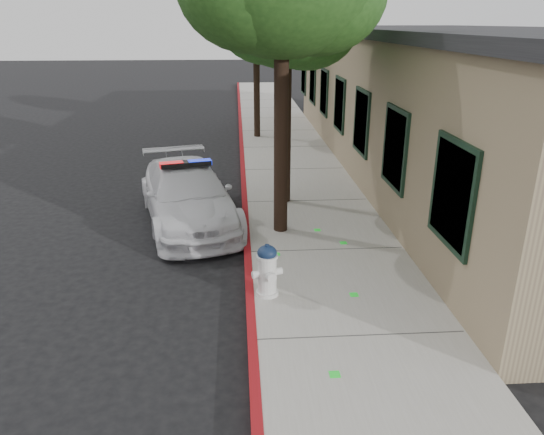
{
  "coord_description": "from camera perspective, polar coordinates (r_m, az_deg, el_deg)",
  "views": [
    {
      "loc": [
        -0.08,
        -6.2,
        4.41
      ],
      "look_at": [
        0.56,
        3.15,
        0.8
      ],
      "focal_mm": 33.77,
      "sensor_mm": 36.0,
      "label": 1
    }
  ],
  "objects": [
    {
      "name": "ground",
      "position": [
        7.61,
        -2.65,
        -14.4
      ],
      "size": [
        120.0,
        120.0,
        0.0
      ],
      "primitive_type": "plane",
      "color": "black",
      "rests_on": "ground"
    },
    {
      "name": "clapboard_building",
      "position": [
        16.8,
        20.38,
        11.94
      ],
      "size": [
        7.3,
        20.89,
        4.24
      ],
      "color": "#958562",
      "rests_on": "ground"
    },
    {
      "name": "police_car",
      "position": [
        11.94,
        -9.39,
        2.54
      ],
      "size": [
        2.94,
        4.97,
        1.47
      ],
      "rotation": [
        0.0,
        0.0,
        0.24
      ],
      "color": "silver",
      "rests_on": "ground"
    },
    {
      "name": "street_tree_far",
      "position": [
        20.12,
        -1.65,
        20.15
      ],
      "size": [
        2.82,
        2.89,
        5.26
      ],
      "rotation": [
        0.0,
        0.0,
        0.39
      ],
      "color": "black",
      "rests_on": "sidewalk"
    },
    {
      "name": "sidewalk",
      "position": [
        10.31,
        5.87,
        -3.95
      ],
      "size": [
        3.2,
        60.0,
        0.15
      ],
      "primitive_type": "cube",
      "color": "gray",
      "rests_on": "ground"
    },
    {
      "name": "street_tree_mid",
      "position": [
        12.33,
        1.76,
        21.56
      ],
      "size": [
        3.31,
        3.04,
        5.8
      ],
      "rotation": [
        0.0,
        0.0,
        -0.35
      ],
      "color": "black",
      "rests_on": "sidewalk"
    },
    {
      "name": "red_curb",
      "position": [
        10.17,
        -2.74,
        -4.19
      ],
      "size": [
        0.14,
        60.0,
        0.16
      ],
      "primitive_type": "cube",
      "color": "maroon",
      "rests_on": "ground"
    },
    {
      "name": "fire_hydrant",
      "position": [
        8.41,
        -0.53,
        -5.86
      ],
      "size": [
        0.52,
        0.45,
        0.91
      ],
      "rotation": [
        0.0,
        0.0,
        0.27
      ],
      "color": "silver",
      "rests_on": "sidewalk"
    }
  ]
}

